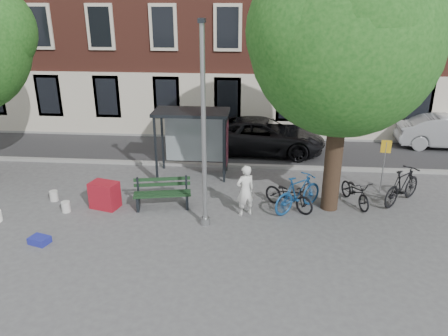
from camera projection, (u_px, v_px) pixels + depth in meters
name	position (u px, v px, depth m)	size (l,w,h in m)	color
ground	(205.00, 225.00, 13.61)	(90.00, 90.00, 0.00)	#4C4C4F
road	(224.00, 151.00, 20.10)	(40.00, 4.00, 0.01)	#28282B
curb_near	(220.00, 165.00, 18.23)	(40.00, 0.25, 0.12)	gray
curb_far	(228.00, 137.00, 21.94)	(40.00, 0.25, 0.12)	gray
lamppost	(204.00, 140.00, 12.59)	(0.28, 0.35, 6.11)	#9EA0A3
tree_right	(347.00, 34.00, 12.52)	(5.76, 5.60, 8.20)	black
bus_shelter	(202.00, 128.00, 16.76)	(2.85, 1.45, 2.62)	#1E2328
painter	(245.00, 191.00, 13.93)	(0.62, 0.41, 1.71)	white
bench	(162.00, 195.00, 14.60)	(1.97, 0.95, 0.97)	#1E2328
bike_a	(289.00, 195.00, 14.46)	(0.66, 1.88, 0.99)	black
bike_b	(298.00, 193.00, 14.31)	(0.59, 2.08, 1.25)	navy
bike_c	(355.00, 191.00, 14.81)	(0.62, 1.78, 0.94)	black
bike_d	(402.00, 186.00, 14.83)	(0.59, 2.10, 1.26)	black
car_dark	(263.00, 136.00, 19.71)	(2.56, 5.56, 1.54)	black
car_silver	(448.00, 131.00, 20.30)	(1.65, 4.74, 1.56)	#97999E
red_stand	(105.00, 195.00, 14.57)	(0.90, 0.60, 0.90)	maroon
blue_crate	(40.00, 240.00, 12.55)	(0.55, 0.40, 0.20)	#202696
bucket_a	(66.00, 207.00, 14.36)	(0.28, 0.28, 0.36)	silver
bucket_c	(54.00, 196.00, 15.15)	(0.28, 0.28, 0.36)	silver
notice_sign	(385.00, 155.00, 15.25)	(0.35, 0.08, 2.00)	#9EA0A3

